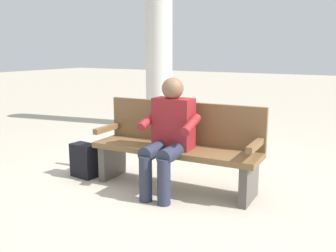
# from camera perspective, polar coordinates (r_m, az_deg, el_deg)

# --- Properties ---
(ground_plane) EXTENTS (40.00, 40.00, 0.00)m
(ground_plane) POSITION_cam_1_polar(r_m,az_deg,el_deg) (4.13, 0.99, -9.19)
(ground_plane) COLOR #B7AD99
(bench_near) EXTENTS (1.82, 0.57, 0.90)m
(bench_near) POSITION_cam_1_polar(r_m,az_deg,el_deg) (4.06, 1.46, -2.79)
(bench_near) COLOR brown
(bench_near) RESTS_ON ground
(person_seated) EXTENTS (0.59, 0.59, 1.18)m
(person_seated) POSITION_cam_1_polar(r_m,az_deg,el_deg) (3.81, 0.07, -1.10)
(person_seated) COLOR maroon
(person_seated) RESTS_ON ground
(backpack) EXTENTS (0.32, 0.24, 0.39)m
(backpack) POSITION_cam_1_polar(r_m,az_deg,el_deg) (4.53, -12.33, -5.05)
(backpack) COLOR black
(backpack) RESTS_ON ground
(support_pillar) EXTENTS (0.50, 0.50, 3.41)m
(support_pillar) POSITION_cam_1_polar(r_m,az_deg,el_deg) (7.27, -1.37, 13.33)
(support_pillar) COLOR beige
(support_pillar) RESTS_ON ground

